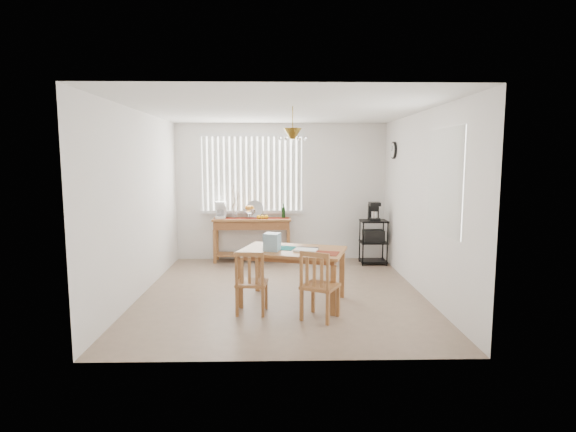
{
  "coord_description": "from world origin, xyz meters",
  "views": [
    {
      "loc": [
        -0.05,
        -6.34,
        1.91
      ],
      "look_at": [
        0.1,
        0.55,
        1.05
      ],
      "focal_mm": 28.0,
      "sensor_mm": 36.0,
      "label": 1
    }
  ],
  "objects_px": {
    "cart_items": "(374,212)",
    "chair_right": "(319,286)",
    "wire_cart": "(373,238)",
    "chair_left": "(251,283)",
    "dining_table": "(292,255)",
    "sideboard": "(253,229)"
  },
  "relations": [
    {
      "from": "cart_items",
      "to": "chair_right",
      "type": "height_order",
      "value": "cart_items"
    },
    {
      "from": "dining_table",
      "to": "chair_right",
      "type": "distance_m",
      "value": 0.78
    },
    {
      "from": "cart_items",
      "to": "chair_right",
      "type": "relative_size",
      "value": 0.39
    },
    {
      "from": "sideboard",
      "to": "cart_items",
      "type": "distance_m",
      "value": 2.28
    },
    {
      "from": "chair_left",
      "to": "dining_table",
      "type": "bearing_deg",
      "value": 40.8
    },
    {
      "from": "cart_items",
      "to": "chair_right",
      "type": "xyz_separation_m",
      "value": [
        -1.26,
        -2.91,
        -0.55
      ]
    },
    {
      "from": "dining_table",
      "to": "chair_left",
      "type": "height_order",
      "value": "chair_left"
    },
    {
      "from": "dining_table",
      "to": "wire_cart",
      "type": "bearing_deg",
      "value": 54.84
    },
    {
      "from": "wire_cart",
      "to": "cart_items",
      "type": "relative_size",
      "value": 2.43
    },
    {
      "from": "wire_cart",
      "to": "chair_right",
      "type": "bearing_deg",
      "value": -113.57
    },
    {
      "from": "wire_cart",
      "to": "cart_items",
      "type": "height_order",
      "value": "cart_items"
    },
    {
      "from": "wire_cart",
      "to": "dining_table",
      "type": "height_order",
      "value": "wire_cart"
    },
    {
      "from": "sideboard",
      "to": "wire_cart",
      "type": "height_order",
      "value": "sideboard"
    },
    {
      "from": "dining_table",
      "to": "chair_left",
      "type": "bearing_deg",
      "value": -139.2
    },
    {
      "from": "wire_cart",
      "to": "dining_table",
      "type": "distance_m",
      "value": 2.72
    },
    {
      "from": "chair_left",
      "to": "chair_right",
      "type": "height_order",
      "value": "chair_right"
    },
    {
      "from": "dining_table",
      "to": "chair_left",
      "type": "relative_size",
      "value": 1.9
    },
    {
      "from": "cart_items",
      "to": "chair_right",
      "type": "bearing_deg",
      "value": -113.51
    },
    {
      "from": "dining_table",
      "to": "chair_right",
      "type": "xyz_separation_m",
      "value": [
        0.3,
        -0.68,
        -0.22
      ]
    },
    {
      "from": "dining_table",
      "to": "cart_items",
      "type": "bearing_deg",
      "value": 54.95
    },
    {
      "from": "cart_items",
      "to": "dining_table",
      "type": "height_order",
      "value": "cart_items"
    },
    {
      "from": "chair_left",
      "to": "chair_right",
      "type": "xyz_separation_m",
      "value": [
        0.82,
        -0.23,
        0.02
      ]
    }
  ]
}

